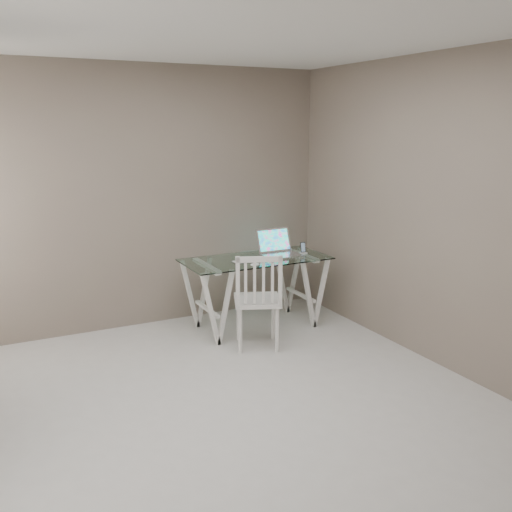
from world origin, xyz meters
The scene contains 7 objects.
room centered at (-0.06, 0.02, 1.72)m, with size 4.50×4.52×2.71m.
desk centered at (0.98, 1.61, 0.38)m, with size 1.50×0.70×0.75m.
chair centered at (0.72, 1.06, 0.52)m, with size 0.56×0.56×0.94m.
laptop centered at (1.27, 1.65, 0.81)m, with size 0.39×0.36×0.26m.
keyboard centered at (0.83, 1.53, 0.75)m, with size 0.29×0.12×0.01m, color silver.
mouse centered at (0.82, 1.32, 0.76)m, with size 0.10×0.06×0.03m, color white.
phone_dock centered at (1.53, 1.58, 0.78)m, with size 0.07×0.07×0.12m.
Camera 1 is at (-1.61, -3.50, 2.10)m, focal length 40.00 mm.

